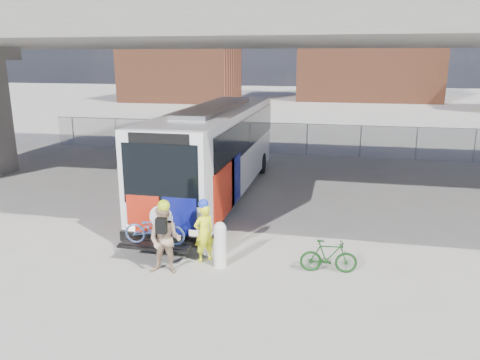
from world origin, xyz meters
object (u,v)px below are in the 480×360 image
(bollard, at_px, (220,243))
(bike_parked, at_px, (329,256))
(bus, at_px, (216,145))
(cyclist_hivis, at_px, (204,231))
(cyclist_tan, at_px, (165,239))

(bollard, distance_m, bike_parked, 2.89)
(bus, bearing_deg, bollard, -74.21)
(bus, xyz_separation_m, cyclist_hivis, (1.34, -6.33, -1.24))
(cyclist_hivis, distance_m, bike_parked, 3.42)
(bus, relative_size, bike_parked, 8.62)
(cyclist_tan, bearing_deg, bus, 91.86)
(cyclist_hivis, height_order, cyclist_tan, cyclist_tan)
(bus, height_order, cyclist_hivis, bus)
(bike_parked, bearing_deg, cyclist_tan, 96.64)
(bus, distance_m, cyclist_tan, 7.38)
(bus, relative_size, cyclist_hivis, 7.14)
(bus, relative_size, bollard, 10.09)
(cyclist_tan, relative_size, bike_parked, 1.35)
(bollard, distance_m, cyclist_tan, 1.48)
(bollard, bearing_deg, bus, 105.79)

